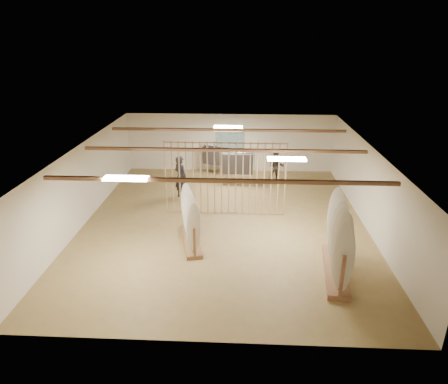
{
  "coord_description": "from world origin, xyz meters",
  "views": [
    {
      "loc": [
        0.64,
        -12.96,
        6.37
      ],
      "look_at": [
        0.0,
        0.0,
        1.2
      ],
      "focal_mm": 32.0,
      "sensor_mm": 36.0,
      "label": 1
    }
  ],
  "objects_px": {
    "clothing_rack_a": "(216,156)",
    "shopper_a": "(181,174)",
    "rack_left": "(190,226)",
    "shopper_b": "(276,165)",
    "rack_right": "(338,250)",
    "clothing_rack_b": "(237,163)"
  },
  "relations": [
    {
      "from": "rack_left",
      "to": "shopper_b",
      "type": "relative_size",
      "value": 1.28
    },
    {
      "from": "rack_right",
      "to": "shopper_a",
      "type": "height_order",
      "value": "rack_right"
    },
    {
      "from": "shopper_b",
      "to": "clothing_rack_b",
      "type": "bearing_deg",
      "value": -166.91
    },
    {
      "from": "shopper_b",
      "to": "clothing_rack_a",
      "type": "bearing_deg",
      "value": 160.89
    },
    {
      "from": "rack_right",
      "to": "shopper_b",
      "type": "distance_m",
      "value": 7.39
    },
    {
      "from": "rack_left",
      "to": "shopper_b",
      "type": "bearing_deg",
      "value": 47.73
    },
    {
      "from": "rack_left",
      "to": "shopper_b",
      "type": "distance_m",
      "value": 6.55
    },
    {
      "from": "rack_right",
      "to": "shopper_b",
      "type": "bearing_deg",
      "value": 106.75
    },
    {
      "from": "rack_left",
      "to": "rack_right",
      "type": "relative_size",
      "value": 0.82
    },
    {
      "from": "shopper_a",
      "to": "shopper_b",
      "type": "xyz_separation_m",
      "value": [
        4.04,
        1.89,
        -0.13
      ]
    },
    {
      "from": "shopper_a",
      "to": "clothing_rack_a",
      "type": "bearing_deg",
      "value": -72.83
    },
    {
      "from": "rack_right",
      "to": "clothing_rack_b",
      "type": "bearing_deg",
      "value": 120.48
    },
    {
      "from": "rack_right",
      "to": "clothing_rack_a",
      "type": "bearing_deg",
      "value": 123.06
    },
    {
      "from": "clothing_rack_b",
      "to": "shopper_a",
      "type": "height_order",
      "value": "shopper_a"
    },
    {
      "from": "rack_left",
      "to": "rack_right",
      "type": "height_order",
      "value": "rack_right"
    },
    {
      "from": "clothing_rack_b",
      "to": "shopper_a",
      "type": "bearing_deg",
      "value": -143.96
    },
    {
      "from": "clothing_rack_a",
      "to": "clothing_rack_b",
      "type": "distance_m",
      "value": 1.75
    },
    {
      "from": "rack_right",
      "to": "clothing_rack_a",
      "type": "height_order",
      "value": "rack_right"
    },
    {
      "from": "clothing_rack_a",
      "to": "shopper_a",
      "type": "bearing_deg",
      "value": -91.16
    },
    {
      "from": "clothing_rack_a",
      "to": "shopper_a",
      "type": "height_order",
      "value": "shopper_a"
    },
    {
      "from": "clothing_rack_a",
      "to": "shopper_b",
      "type": "bearing_deg",
      "value": 1.59
    },
    {
      "from": "rack_right",
      "to": "clothing_rack_a",
      "type": "relative_size",
      "value": 1.9
    }
  ]
}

